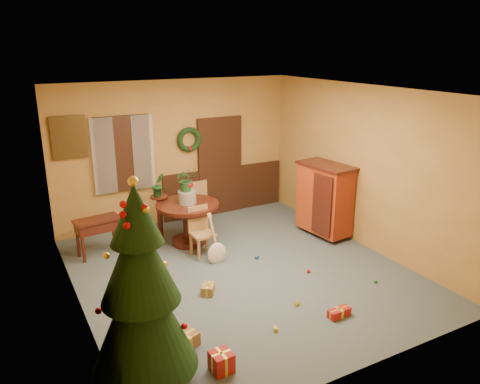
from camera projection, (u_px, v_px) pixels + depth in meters
room_envelope at (188, 167)px, 9.65m from camera, size 5.50×5.50×5.50m
dining_table at (188, 216)px, 8.56m from camera, size 1.15×1.15×0.79m
urn at (187, 197)px, 8.45m from camera, size 0.33×0.33×0.24m
centerpiece_plant at (186, 179)px, 8.35m from camera, size 0.38×0.33×0.43m
chair_near at (201, 230)px, 8.13m from camera, size 0.39×0.39×0.88m
chair_far at (196, 201)px, 9.53m from camera, size 0.45×0.45×0.94m
guitar at (217, 241)px, 7.85m from camera, size 0.46×0.59×0.79m
plant_stand at (160, 212)px, 8.82m from camera, size 0.33×0.33×0.84m
stand_plant at (158, 185)px, 8.65m from camera, size 0.28×0.24×0.45m
christmas_tree at (141, 291)px, 4.84m from camera, size 1.14×1.14×2.35m
writing_desk at (98, 228)px, 8.10m from camera, size 0.81×0.48×0.68m
sideboard at (325, 198)px, 8.90m from camera, size 0.70×1.16×1.41m
gift_a at (184, 341)px, 5.73m from camera, size 0.39×0.33×0.18m
gift_b at (221, 362)px, 5.29m from camera, size 0.25×0.25×0.24m
gift_c at (208, 289)px, 6.97m from camera, size 0.29×0.31×0.14m
gift_d at (339, 313)px, 6.37m from camera, size 0.34×0.16×0.12m
toy_a at (257, 257)px, 8.09m from camera, size 0.09×0.09×0.05m
toy_b at (375, 281)px, 7.28m from camera, size 0.06×0.06×0.06m
toy_c at (276, 329)px, 6.07m from camera, size 0.08×0.09×0.05m
toy_d at (309, 271)px, 7.59m from camera, size 0.06×0.06×0.06m
toy_e at (297, 304)px, 6.65m from camera, size 0.09×0.09×0.05m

